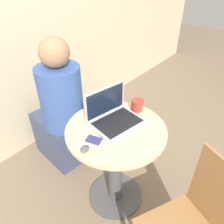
{
  "coord_description": "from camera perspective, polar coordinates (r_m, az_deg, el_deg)",
  "views": [
    {
      "loc": [
        -0.88,
        -0.68,
        1.66
      ],
      "look_at": [
        0.02,
        0.05,
        0.84
      ],
      "focal_mm": 35.0,
      "sensor_mm": 36.0,
      "label": 1
    }
  ],
  "objects": [
    {
      "name": "person_seated",
      "position": [
        2.0,
        -13.26,
        -1.02
      ],
      "size": [
        0.38,
        0.55,
        1.22
      ],
      "color": "#3D4766",
      "rests_on": "ground_plane"
    },
    {
      "name": "cell_phone",
      "position": [
        1.35,
        -4.77,
        -7.28
      ],
      "size": [
        0.08,
        0.1,
        0.02
      ],
      "color": "navy",
      "rests_on": "round_table"
    },
    {
      "name": "laptop",
      "position": [
        1.47,
        0.44,
        -1.17
      ],
      "size": [
        0.38,
        0.32,
        0.23
      ],
      "color": "#B7B7BC",
      "rests_on": "round_table"
    },
    {
      "name": "back_wall",
      "position": [
        2.05,
        -26.7,
        21.73
      ],
      "size": [
        7.0,
        0.05,
        2.6
      ],
      "color": "beige",
      "rests_on": "ground_plane"
    },
    {
      "name": "coffee_cup",
      "position": [
        1.6,
        6.6,
        1.85
      ],
      "size": [
        0.13,
        0.08,
        0.08
      ],
      "color": "#B2382D",
      "rests_on": "round_table"
    },
    {
      "name": "computer_mouse",
      "position": [
        1.29,
        -7.13,
        -9.52
      ],
      "size": [
        0.06,
        0.04,
        0.03
      ],
      "color": "#4C4C51",
      "rests_on": "round_table"
    },
    {
      "name": "ground_plane",
      "position": [
        2.0,
        0.81,
        -20.93
      ],
      "size": [
        12.0,
        12.0,
        0.0
      ],
      "primitive_type": "plane",
      "color": "#7F6B56"
    },
    {
      "name": "round_table",
      "position": [
        1.62,
        0.95,
        -11.37
      ],
      "size": [
        0.67,
        0.67,
        0.74
      ],
      "color": "#4C4C51",
      "rests_on": "ground_plane"
    }
  ]
}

